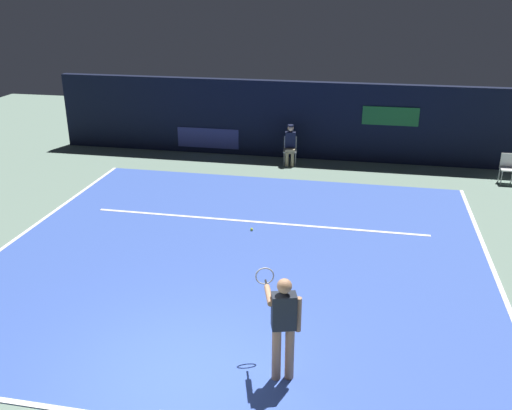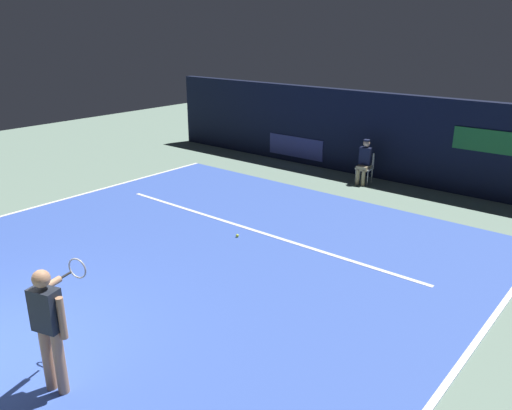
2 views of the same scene
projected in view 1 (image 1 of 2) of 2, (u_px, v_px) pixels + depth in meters
ground_plane at (241, 255)px, 12.51m from camera, size 32.78×32.78×0.00m
court_surface at (241, 255)px, 12.51m from camera, size 10.88×10.58×0.01m
line_sideline_left at (497, 278)px, 11.53m from camera, size 0.10×10.58×0.01m
line_sideline_right at (22, 235)px, 13.49m from camera, size 0.10×10.58×0.01m
line_service at (257, 222)px, 14.19m from camera, size 8.48×0.10×0.01m
back_wall at (290, 120)px, 19.06m from camera, size 16.44×0.33×2.60m
tennis_player at (283, 322)px, 8.29m from camera, size 0.82×0.92×1.73m
line_judge_on_chair at (290, 144)px, 18.47m from camera, size 0.48×0.56×1.32m
courtside_chair_near at (508, 167)px, 16.84m from camera, size 0.44×0.42×0.88m
tennis_ball at (252, 229)px, 13.70m from camera, size 0.07×0.07×0.07m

